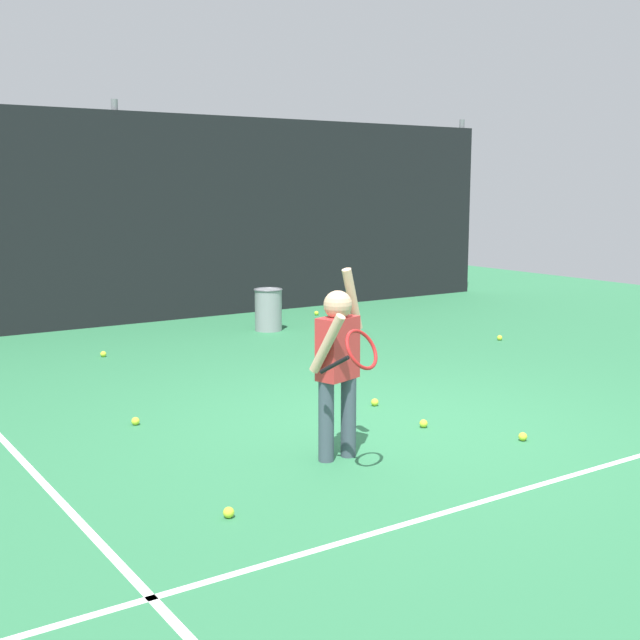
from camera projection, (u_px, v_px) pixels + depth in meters
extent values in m
plane|color=#2D7247|center=(387.00, 425.00, 6.67)|extent=(20.00, 20.00, 0.00)
cube|color=white|center=(541.00, 484.00, 5.35)|extent=(9.00, 0.05, 0.00)
cube|color=white|center=(13.00, 451.00, 6.02)|extent=(0.05, 9.00, 0.00)
cube|color=black|center=(120.00, 219.00, 11.28)|extent=(13.00, 0.08, 2.91)
cylinder|color=slate|center=(119.00, 214.00, 11.32)|extent=(0.09, 0.09, 3.06)
cylinder|color=slate|center=(460.00, 207.00, 14.80)|extent=(0.09, 0.09, 3.06)
cylinder|color=#3F4C59|center=(326.00, 421.00, 5.76)|extent=(0.11, 0.11, 0.58)
cylinder|color=#3F4C59|center=(348.00, 417.00, 5.87)|extent=(0.11, 0.11, 0.58)
cube|color=red|center=(338.00, 348.00, 5.73)|extent=(0.34, 0.25, 0.44)
sphere|color=tan|center=(338.00, 305.00, 5.68)|extent=(0.20, 0.20, 0.20)
cylinder|color=tan|center=(352.00, 299.00, 5.84)|extent=(0.22, 0.13, 0.46)
cylinder|color=tan|center=(327.00, 344.00, 5.53)|extent=(0.15, 0.30, 0.43)
cylinder|color=black|center=(334.00, 365.00, 5.42)|extent=(0.10, 0.24, 0.15)
torus|color=red|center=(362.00, 350.00, 5.26)|extent=(0.32, 0.24, 0.26)
cylinder|color=gray|center=(268.00, 310.00, 10.98)|extent=(0.36, 0.36, 0.55)
torus|color=#595B60|center=(268.00, 290.00, 10.93)|extent=(0.38, 0.38, 0.02)
sphere|color=#CCE033|center=(375.00, 402.00, 7.25)|extent=(0.07, 0.07, 0.07)
sphere|color=#CCE033|center=(229.00, 512.00, 4.81)|extent=(0.07, 0.07, 0.07)
sphere|color=#CCE033|center=(523.00, 437.00, 6.26)|extent=(0.07, 0.07, 0.07)
sphere|color=#CCE033|center=(424.00, 424.00, 6.60)|extent=(0.07, 0.07, 0.07)
sphere|color=#CCE033|center=(316.00, 313.00, 12.29)|extent=(0.07, 0.07, 0.07)
sphere|color=#CCE033|center=(103.00, 354.00, 9.31)|extent=(0.07, 0.07, 0.07)
sphere|color=#CCE033|center=(500.00, 338.00, 10.31)|extent=(0.07, 0.07, 0.07)
sphere|color=#CCE033|center=(135.00, 421.00, 6.67)|extent=(0.07, 0.07, 0.07)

